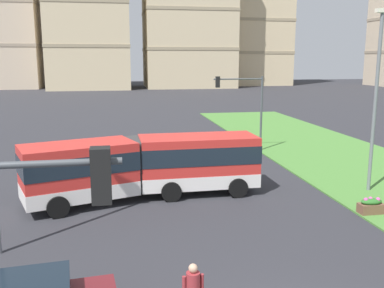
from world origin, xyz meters
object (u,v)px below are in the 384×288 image
object	(u,v)px
apartment_tower_eastcentre	(255,8)
apartment_tower_centre	(188,13)
traffic_light_far_right	(245,100)
articulated_bus	(145,166)
streetlight_median	(376,95)
flower_planter_2	(371,206)
apartment_tower_westcentre	(88,7)

from	to	relation	value
apartment_tower_eastcentre	apartment_tower_centre	bearing A→B (deg)	-156.98
traffic_light_far_right	articulated_bus	bearing A→B (deg)	-129.51
streetlight_median	flower_planter_2	bearing A→B (deg)	-120.26
flower_planter_2	apartment_tower_westcentre	xyz separation A→B (m)	(-16.71, 89.86, 18.13)
articulated_bus	apartment_tower_centre	xyz separation A→B (m)	(16.64, 86.49, 15.95)
traffic_light_far_right	apartment_tower_eastcentre	bearing A→B (deg)	71.81
articulated_bus	flower_planter_2	xyz separation A→B (m)	(9.80, -4.23, -1.23)
flower_planter_2	streetlight_median	xyz separation A→B (m)	(1.90, 3.26, 4.68)
streetlight_median	apartment_tower_centre	size ratio (longest dim) A/B	0.27
apartment_tower_westcentre	apartment_tower_eastcentre	bearing A→B (deg)	11.97
apartment_tower_eastcentre	apartment_tower_westcentre	bearing A→B (deg)	-168.03
traffic_light_far_right	apartment_tower_centre	xyz separation A→B (m)	(8.49, 76.61, 13.70)
flower_planter_2	streetlight_median	world-z (taller)	streetlight_median
flower_planter_2	apartment_tower_eastcentre	world-z (taller)	apartment_tower_eastcentre
flower_planter_2	streetlight_median	bearing A→B (deg)	59.74
flower_planter_2	apartment_tower_centre	bearing A→B (deg)	85.69
articulated_bus	streetlight_median	bearing A→B (deg)	-4.74
streetlight_median	apartment_tower_centre	bearing A→B (deg)	86.77
articulated_bus	flower_planter_2	world-z (taller)	articulated_bus
flower_planter_2	apartment_tower_eastcentre	distance (m)	104.28
streetlight_median	apartment_tower_centre	distance (m)	88.49
articulated_bus	apartment_tower_centre	size ratio (longest dim) A/B	0.34
apartment_tower_eastcentre	streetlight_median	bearing A→B (deg)	-104.26
streetlight_median	apartment_tower_westcentre	size ratio (longest dim) A/B	0.25
articulated_bus	traffic_light_far_right	size ratio (longest dim) A/B	2.12
apartment_tower_westcentre	flower_planter_2	bearing A→B (deg)	-79.46
streetlight_median	apartment_tower_eastcentre	xyz separation A→B (m)	(24.33, 95.70, 15.13)
apartment_tower_centre	streetlight_median	bearing A→B (deg)	-93.23
streetlight_median	articulated_bus	bearing A→B (deg)	175.26
articulated_bus	apartment_tower_centre	bearing A→B (deg)	79.11
apartment_tower_westcentre	articulated_bus	bearing A→B (deg)	-85.39
traffic_light_far_right	apartment_tower_eastcentre	world-z (taller)	apartment_tower_eastcentre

